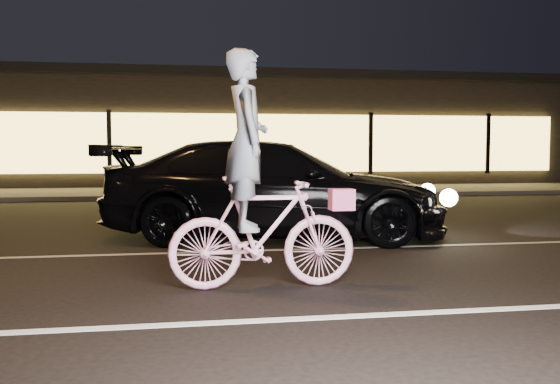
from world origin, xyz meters
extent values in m
plane|color=black|center=(0.00, 0.00, 0.00)|extent=(90.00, 90.00, 0.00)
cube|color=silver|center=(0.00, -1.50, 0.00)|extent=(60.00, 0.12, 0.01)
cube|color=gray|center=(0.00, 2.00, 0.00)|extent=(60.00, 0.10, 0.01)
cube|color=#383533|center=(0.00, 13.00, 0.06)|extent=(30.00, 4.00, 0.12)
cube|color=black|center=(0.00, 19.00, 2.00)|extent=(25.00, 8.00, 4.00)
cube|color=black|center=(0.00, 19.00, 4.05)|extent=(25.40, 8.40, 0.30)
cube|color=#F5CB55|center=(0.00, 14.90, 1.60)|extent=(23.00, 0.15, 2.00)
cube|color=black|center=(-4.50, 14.82, 1.60)|extent=(0.15, 0.08, 2.20)
cube|color=black|center=(0.00, 14.82, 1.60)|extent=(0.15, 0.08, 2.20)
cube|color=black|center=(4.50, 14.82, 1.60)|extent=(0.15, 0.08, 2.20)
cube|color=black|center=(9.00, 14.82, 1.60)|extent=(0.15, 0.08, 2.20)
imported|color=#FF549A|center=(-1.60, -0.31, 0.57)|extent=(1.91, 0.54, 1.15)
imported|color=silver|center=(-1.76, -0.31, 1.50)|extent=(0.43, 0.66, 1.80)
cube|color=#E13C76|center=(-0.78, -0.31, 0.89)|extent=(0.24, 0.20, 0.22)
imported|color=black|center=(-0.91, 3.14, 0.77)|extent=(5.62, 3.13, 1.54)
sphere|color=#FFF2BF|center=(1.73, 3.34, 0.71)|extent=(0.26, 0.26, 0.26)
sphere|color=#FFF2BF|center=(1.46, 1.95, 0.71)|extent=(0.26, 0.26, 0.26)
camera|label=1|loc=(-2.50, -6.49, 1.42)|focal=40.00mm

